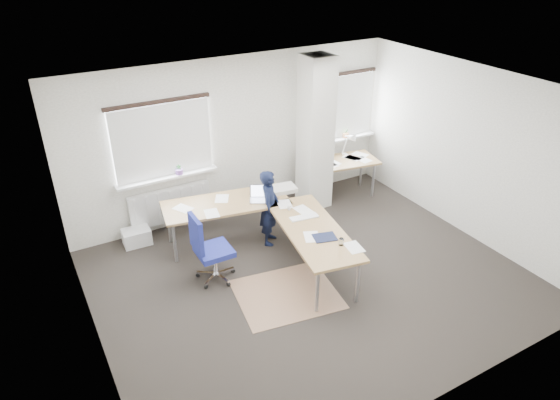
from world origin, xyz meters
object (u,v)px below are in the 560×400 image
task_chair (212,262)px  person (270,207)px  desk_main (270,216)px  desk_side (340,163)px

task_chair → person: size_ratio=0.87×
desk_main → task_chair: (-1.06, -0.17, -0.38)m
desk_side → person: bearing=-147.7°
desk_side → task_chair: desk_side is taller
desk_side → person: 2.11m
task_chair → person: bearing=22.3°
desk_main → desk_side: size_ratio=1.98×
task_chair → person: person is taller
desk_main → desk_side: bearing=37.9°
desk_side → desk_main: bearing=-142.1°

